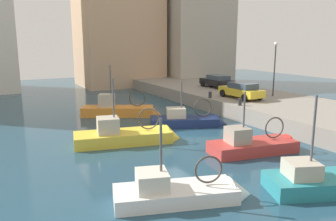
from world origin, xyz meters
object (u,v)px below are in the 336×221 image
Objects in this scene: fishing_boat_orange at (121,114)px; fishing_boat_teal at (331,188)px; quay_streetlamp at (275,60)px; fishing_boat_yellow at (129,141)px; fishing_boat_white at (184,198)px; fishing_boat_navy at (190,124)px; mooring_bollard_south at (240,102)px; mooring_bollard_mid at (210,95)px; parked_car_black at (217,81)px; fishing_boat_red at (258,150)px; parked_car_yellow at (241,90)px.

fishing_boat_teal is (2.65, -17.78, -0.04)m from fishing_boat_orange.
quay_streetlamp is at bearing -16.02° from fishing_boat_orange.
fishing_boat_yellow is 1.18× the size of fishing_boat_white.
fishing_boat_white is at bearing -101.64° from fishing_boat_orange.
fishing_boat_navy is 1.23× the size of quay_streetlamp.
fishing_boat_orange is 12.03× the size of mooring_bollard_south.
fishing_boat_teal is at bearing -19.67° from fishing_boat_white.
fishing_boat_orange is 16.01m from fishing_boat_white.
mooring_bollard_south and mooring_bollard_mid have the same top height.
fishing_boat_white is 1.20× the size of quay_streetlamp.
parked_car_black is at bearing 99.06° from quay_streetlamp.
quay_streetlamp reaches higher than mooring_bollard_mid.
mooring_bollard_south is at bearing -38.47° from fishing_boat_orange.
parked_car_black is (9.42, 20.98, 1.79)m from fishing_boat_teal.
fishing_boat_red is at bearing 25.30° from fishing_boat_white.
quay_streetlamp is (10.54, 13.99, 4.35)m from fishing_boat_teal.
fishing_boat_yellow is 12.46× the size of mooring_bollard_south.
fishing_boat_teal reaches higher than fishing_boat_navy.
fishing_boat_navy is 1.04× the size of fishing_boat_teal.
mooring_bollard_mid is at bearing 90.00° from mooring_bollard_south.
parked_car_yellow is at bearing 55.21° from fishing_boat_red.
quay_streetlamp is (13.18, -3.79, 4.32)m from fishing_boat_orange.
mooring_bollard_mid is at bearing 162.32° from quay_streetlamp.
parked_car_yellow is 1.02× the size of parked_car_black.
parked_car_yellow is (9.78, -3.45, 1.77)m from fishing_boat_orange.
parked_car_yellow is at bearing 48.46° from mooring_bollard_south.
fishing_boat_orange is at bearing -165.15° from parked_car_black.
parked_car_yellow is at bearing 43.23° from fishing_boat_white.
fishing_boat_orange is 1.12× the size of fishing_boat_navy.
fishing_boat_yellow is 1.63× the size of parked_car_black.
quay_streetlamp is at bearing 13.25° from fishing_boat_yellow.
fishing_boat_white reaches higher than parked_car_black.
fishing_boat_teal is 12.84m from mooring_bollard_south.
parked_car_black reaches higher than mooring_bollard_mid.
fishing_boat_red is 7.43m from fishing_boat_white.
fishing_boat_red reaches higher than fishing_boat_navy.
parked_car_black is (14.32, 10.62, 1.77)m from fishing_boat_yellow.
quay_streetlamp is (5.65, 2.20, 2.98)m from mooring_bollard_south.
parked_car_yellow is (7.13, 14.33, 1.81)m from fishing_boat_teal.
quay_streetlamp is (16.41, 11.89, 4.34)m from fishing_boat_white.
fishing_boat_white is at bearing -96.75° from fishing_boat_yellow.
parked_car_black is at bearing 65.81° from fishing_boat_teal.
fishing_boat_yellow is at bearing -161.06° from fishing_boat_navy.
fishing_boat_white is 6.24m from fishing_boat_teal.
mooring_bollard_mid is (0.00, 4.00, 0.00)m from mooring_bollard_south.
fishing_boat_orange is 10.52m from parked_car_yellow.
fishing_boat_navy is at bearing 173.89° from mooring_bollard_south.
mooring_bollard_mid is at bearing 39.67° from fishing_boat_navy.
fishing_boat_yellow reaches higher than parked_car_black.
parked_car_black is at bearing 14.85° from fishing_boat_orange.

